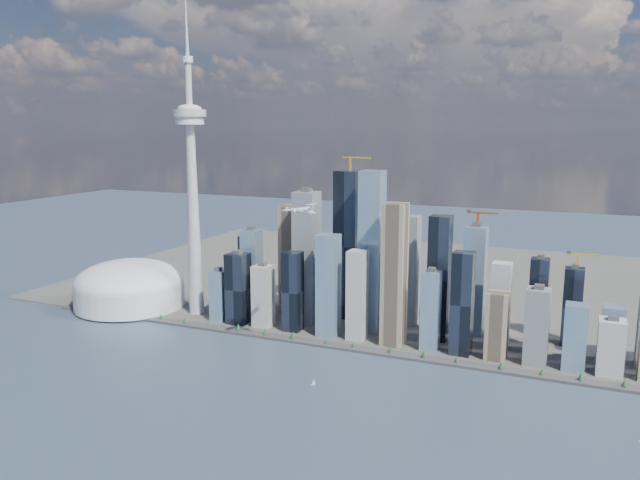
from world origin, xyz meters
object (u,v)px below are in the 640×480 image
at_px(sailboat_west, 313,383).
at_px(needle_tower, 192,183).
at_px(dome_stadium, 130,287).
at_px(airplane, 300,211).

bearing_deg(sailboat_west, needle_tower, 129.14).
height_order(dome_stadium, sailboat_west, dome_stadium).
bearing_deg(dome_stadium, airplane, -19.14).
bearing_deg(needle_tower, dome_stadium, -175.91).
relative_size(needle_tower, sailboat_west, 61.08).
xyz_separation_m(airplane, sailboat_west, (40.40, -47.92, -219.20)).
bearing_deg(sailboat_west, airplane, 111.83).
distance_m(airplane, sailboat_west, 227.99).
relative_size(dome_stadium, sailboat_west, 22.19).
height_order(dome_stadium, airplane, airplane).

